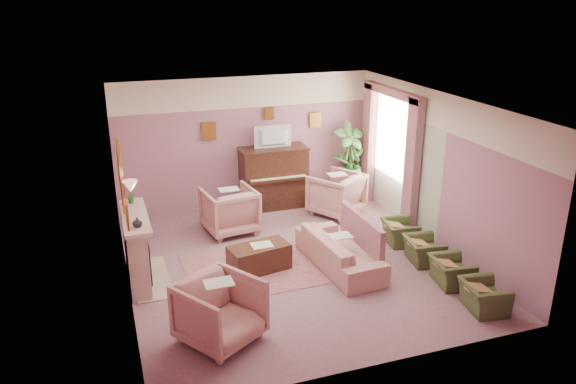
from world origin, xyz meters
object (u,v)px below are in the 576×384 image
object	(u,v)px
floral_armchair_front	(220,308)
olive_chair_b	(451,267)
side_table	(350,183)
sofa	(340,245)
floral_armchair_right	(337,192)
olive_chair_a	(484,292)
piano	(274,178)
floral_armchair_left	(229,208)
olive_chair_c	(424,247)
television	(274,136)
coffee_table	(259,258)
olive_chair_d	(400,229)

from	to	relation	value
floral_armchair_front	olive_chair_b	world-z (taller)	floral_armchair_front
floral_armchair_front	olive_chair_b	xyz separation A→B (m)	(3.82, 0.32, -0.20)
floral_armchair_front	side_table	xyz separation A→B (m)	(3.96, 4.48, -0.14)
sofa	floral_armchair_right	distance (m)	2.41
olive_chair_a	olive_chair_b	distance (m)	0.82
piano	floral_armchair_right	size ratio (longest dim) A/B	1.43
floral_armchair_left	olive_chair_c	distance (m)	3.72
piano	side_table	distance (m)	1.81
sofa	olive_chair_a	size ratio (longest dim) A/B	2.95
floral_armchair_right	floral_armchair_front	bearing A→B (deg)	-131.73
television	olive_chair_a	xyz separation A→B (m)	(1.64, -4.97, -1.31)
olive_chair_b	side_table	bearing A→B (deg)	88.05
piano	coffee_table	size ratio (longest dim) A/B	1.40
floral_armchair_left	floral_armchair_right	xyz separation A→B (m)	(2.33, 0.18, 0.00)
piano	olive_chair_b	size ratio (longest dim) A/B	2.08
coffee_table	side_table	distance (m)	3.97
coffee_table	olive_chair_a	size ratio (longest dim) A/B	1.49
olive_chair_c	sofa	bearing A→B (deg)	167.38
piano	coffee_table	xyz separation A→B (m)	(-1.13, -2.74, -0.43)
floral_armchair_left	side_table	distance (m)	3.16
piano	sofa	world-z (taller)	piano
piano	floral_armchair_front	size ratio (longest dim) A/B	1.43
floral_armchair_left	olive_chair_b	size ratio (longest dim) A/B	1.46
olive_chair_a	olive_chair_d	world-z (taller)	same
television	coffee_table	bearing A→B (deg)	-112.73
piano	side_table	xyz separation A→B (m)	(1.78, -0.04, -0.30)
piano	side_table	size ratio (longest dim) A/B	2.00
floral_armchair_front	olive_chair_b	bearing A→B (deg)	4.83
floral_armchair_right	floral_armchair_front	size ratio (longest dim) A/B	1.00
olive_chair_a	olive_chair_b	bearing A→B (deg)	90.00
sofa	olive_chair_a	bearing A→B (deg)	-53.75
olive_chair_b	olive_chair_c	distance (m)	0.82
television	floral_armchair_left	world-z (taller)	television
coffee_table	floral_armchair_left	xyz separation A→B (m)	(-0.09, 1.73, 0.27)
piano	television	bearing A→B (deg)	-90.00
floral_armchair_right	floral_armchair_front	distance (m)	4.95
sofa	floral_armchair_right	size ratio (longest dim) A/B	2.02
floral_armchair_right	olive_chair_c	distance (m)	2.61
olive_chair_a	olive_chair_c	world-z (taller)	same
olive_chair_d	side_table	distance (m)	2.52
sofa	olive_chair_b	world-z (taller)	sofa
sofa	olive_chair_c	distance (m)	1.48
floral_armchair_front	olive_chair_d	size ratio (longest dim) A/B	1.46
floral_armchair_left	olive_chair_b	xyz separation A→B (m)	(2.86, -3.19, -0.20)
floral_armchair_left	olive_chair_c	world-z (taller)	floral_armchair_left
olive_chair_b	floral_armchair_right	bearing A→B (deg)	98.91
olive_chair_d	floral_armchair_front	bearing A→B (deg)	-152.81
television	coffee_table	world-z (taller)	television
olive_chair_b	olive_chair_a	bearing A→B (deg)	-90.00
television	floral_armchair_front	bearing A→B (deg)	-115.98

